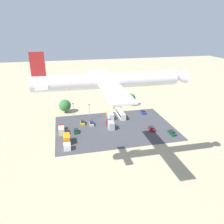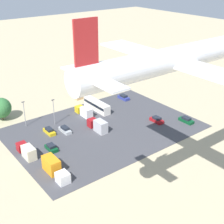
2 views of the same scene
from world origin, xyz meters
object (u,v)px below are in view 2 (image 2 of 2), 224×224
object	(u,v)px
parked_car_2	(186,120)
parked_truck_2	(98,125)
parked_truck_0	(84,111)
parked_truck_3	(54,168)
parked_car_0	(124,97)
shed_building	(78,95)
airplane	(183,57)
parked_car_1	(49,131)
bus	(97,105)
parked_car_5	(51,148)
parked_truck_1	(27,151)
parked_car_3	(65,130)
parked_car_4	(157,120)

from	to	relation	value
parked_car_2	parked_truck_2	bearing A→B (deg)	-26.48
parked_truck_0	parked_truck_2	bearing A→B (deg)	-102.08
parked_truck_0	parked_truck_3	world-z (taller)	parked_truck_3
parked_truck_0	parked_car_0	bearing A→B (deg)	7.92
parked_car_2	parked_truck_2	xyz separation A→B (m)	(24.14, -12.02, 0.90)
shed_building	airplane	world-z (taller)	airplane
parked_car_2	airplane	size ratio (longest dim) A/B	0.12
shed_building	parked_truck_3	distance (m)	44.52
parked_car_1	parked_car_2	distance (m)	40.84
bus	parked_car_5	size ratio (longest dim) A/B	2.83
parked_car_0	parked_truck_1	xyz separation A→B (m)	(42.15, 13.19, 0.73)
parked_truck_0	parked_car_3	bearing A→B (deg)	-151.13
parked_truck_1	parked_truck_2	world-z (taller)	parked_truck_2
parked_truck_0	parked_truck_1	bearing A→B (deg)	-156.03
bus	parked_truck_0	distance (m)	5.63
parked_truck_0	airplane	size ratio (longest dim) A/B	0.18
parked_car_3	parked_truck_3	xyz separation A→B (m)	(11.86, 15.96, 0.95)
parked_car_2	parked_car_4	xyz separation A→B (m)	(7.02, -5.53, 0.02)
parked_truck_3	airplane	world-z (taller)	airplane
bus	parked_car_5	xyz separation A→B (m)	(23.46, 12.91, -0.97)
parked_car_2	parked_truck_1	xyz separation A→B (m)	(45.82, -12.11, 0.73)
parked_truck_1	parked_car_1	bearing A→B (deg)	35.72
bus	parked_truck_0	size ratio (longest dim) A/B	1.62
parked_car_2	airplane	xyz separation A→B (m)	(31.25, 21.76, 29.53)
parked_truck_0	parked_truck_3	distance (m)	31.00
parked_car_4	parked_car_3	bearing A→B (deg)	-24.67
shed_building	parked_truck_1	distance (m)	38.01
parked_car_0	parked_truck_2	size ratio (longest dim) A/B	0.62
bus	parked_car_4	size ratio (longest dim) A/B	2.61
parked_truck_3	parked_car_5	bearing A→B (deg)	-113.48
shed_building	parked_truck_1	size ratio (longest dim) A/B	0.46
parked_truck_3	parked_car_4	bearing A→B (deg)	-173.21
parked_car_0	parked_truck_0	distance (m)	18.35
parked_car_1	parked_car_4	world-z (taller)	parked_car_4
parked_car_0	parked_truck_3	distance (m)	47.05
shed_building	parked_truck_0	xyz separation A→B (m)	(5.77, 13.00, 0.06)
parked_car_3	airplane	xyz separation A→B (m)	(-0.91, 38.84, 29.53)
bus	parked_car_3	xyz separation A→B (m)	(15.85, 6.74, -0.95)
parked_car_3	parked_car_4	bearing A→B (deg)	-24.67
parked_car_3	parked_car_1	bearing A→B (deg)	152.96
bus	parked_truck_3	world-z (taller)	parked_truck_3
parked_truck_3	shed_building	bearing A→B (deg)	-128.89
shed_building	parked_car_5	distance (m)	34.35
bus	airplane	world-z (taller)	airplane
parked_car_4	parked_truck_0	world-z (taller)	parked_truck_0
parked_car_0	parked_car_2	size ratio (longest dim) A/B	0.96
parked_car_2	parked_car_4	bearing A→B (deg)	-38.24
bus	parked_car_5	bearing A→B (deg)	28.82
bus	parked_truck_1	distance (m)	31.75
parked_car_4	parked_truck_1	bearing A→B (deg)	-9.62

